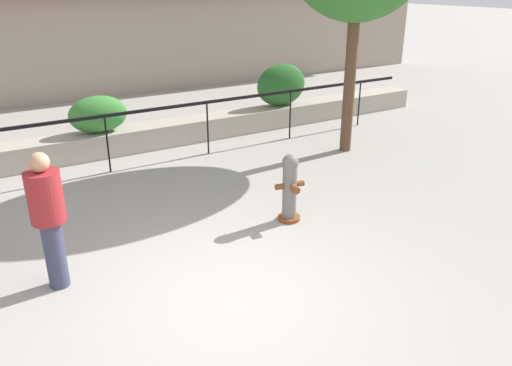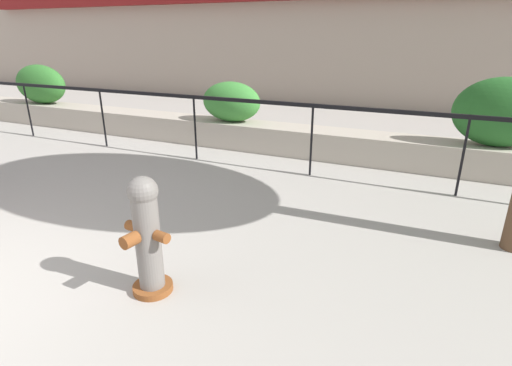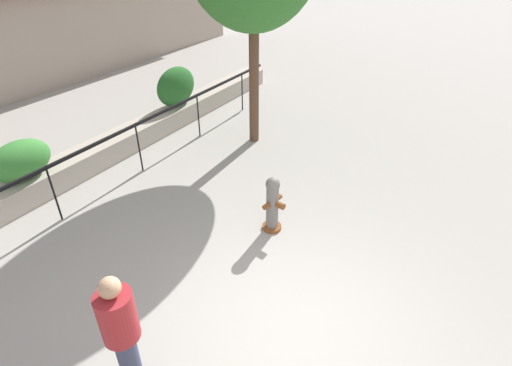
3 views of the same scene
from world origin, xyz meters
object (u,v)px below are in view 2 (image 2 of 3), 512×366
at_px(fire_hydrant, 147,235).
at_px(hedge_bush_0, 40,84).
at_px(hedge_bush_1, 231,102).
at_px(hedge_bush_2, 502,113).

bearing_deg(fire_hydrant, hedge_bush_0, 146.12).
height_order(hedge_bush_1, fire_hydrant, hedge_bush_1).
bearing_deg(hedge_bush_0, fire_hydrant, -33.88).
xyz_separation_m(hedge_bush_2, fire_hydrant, (-3.00, -4.66, -0.48)).
height_order(hedge_bush_1, hedge_bush_2, hedge_bush_2).
distance_m(hedge_bush_1, hedge_bush_2, 4.62).
xyz_separation_m(hedge_bush_0, hedge_bush_2, (9.94, 0.00, 0.06)).
bearing_deg(hedge_bush_2, hedge_bush_1, 180.00).
bearing_deg(hedge_bush_2, hedge_bush_0, 180.00).
distance_m(hedge_bush_0, hedge_bush_2, 9.94).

